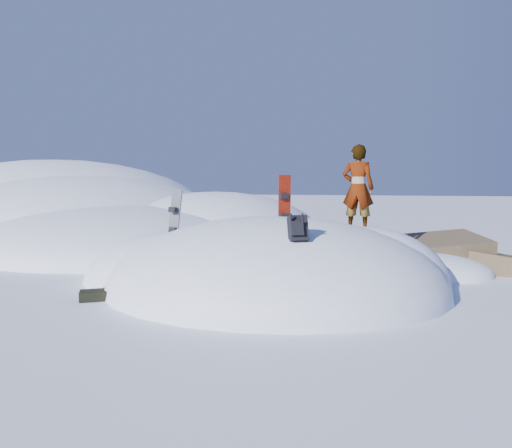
% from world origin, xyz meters
% --- Properties ---
extents(ground, '(120.00, 120.00, 0.00)m').
position_xyz_m(ground, '(0.00, 0.00, 0.00)').
color(ground, white).
rests_on(ground, ground).
extents(snow_mound, '(8.00, 6.00, 3.00)m').
position_xyz_m(snow_mound, '(-0.17, 0.24, 0.00)').
color(snow_mound, white).
rests_on(snow_mound, ground).
extents(snow_ridge, '(21.50, 18.50, 6.40)m').
position_xyz_m(snow_ridge, '(-10.43, 9.85, 0.00)').
color(snow_ridge, white).
rests_on(snow_ridge, ground).
extents(rock_outcrop, '(4.68, 4.41, 1.68)m').
position_xyz_m(rock_outcrop, '(3.72, 3.01, 0.01)').
color(rock_outcrop, brown).
rests_on(rock_outcrop, ground).
extents(snowboard_red, '(0.25, 0.23, 1.42)m').
position_xyz_m(snowboard_red, '(0.18, 0.23, 1.65)').
color(snowboard_red, red).
rests_on(snowboard_red, snow_mound).
extents(snowboard_dark, '(0.34, 0.35, 1.40)m').
position_xyz_m(snowboard_dark, '(-2.11, -0.12, 1.35)').
color(snowboard_dark, black).
rests_on(snowboard_dark, snow_mound).
extents(backpack, '(0.42, 0.47, 0.52)m').
position_xyz_m(backpack, '(0.69, -1.59, 1.42)').
color(backpack, black).
rests_on(backpack, snow_mound).
extents(gear_pile, '(0.81, 0.64, 0.21)m').
position_xyz_m(gear_pile, '(-3.06, -1.56, 0.10)').
color(gear_pile, black).
rests_on(gear_pile, ground).
extents(person, '(0.75, 0.56, 1.88)m').
position_xyz_m(person, '(1.65, 1.09, 2.06)').
color(person, slate).
rests_on(person, snow_mound).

